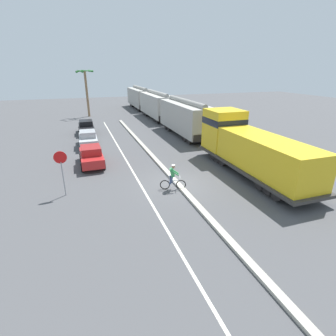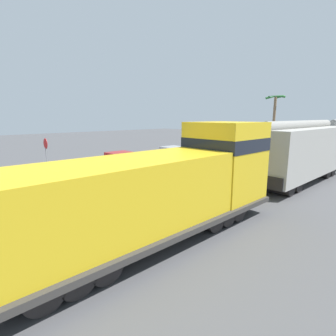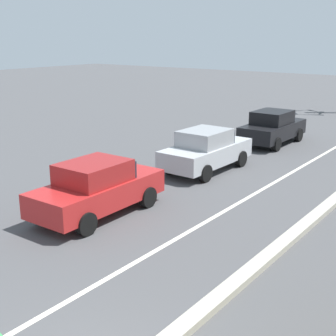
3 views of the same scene
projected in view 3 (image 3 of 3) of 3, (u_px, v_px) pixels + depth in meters
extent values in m
cube|color=#B2AD9E|center=(266.00, 258.00, 10.90)|extent=(0.36, 36.00, 0.16)
cube|color=silver|center=(182.00, 235.00, 12.31)|extent=(0.14, 36.00, 0.01)
cube|color=red|center=(98.00, 192.00, 13.61)|extent=(1.76, 4.22, 0.70)
cube|color=maroon|center=(94.00, 172.00, 13.32)|extent=(1.53, 1.92, 0.60)
cube|color=#1E232D|center=(117.00, 166.00, 14.11)|extent=(1.43, 0.14, 0.51)
cylinder|color=black|center=(109.00, 187.00, 15.18)|extent=(0.23, 0.64, 0.64)
cylinder|color=black|center=(148.00, 197.00, 14.26)|extent=(0.23, 0.64, 0.64)
cylinder|color=black|center=(45.00, 211.00, 13.15)|extent=(0.23, 0.64, 0.64)
cylinder|color=black|center=(86.00, 224.00, 12.24)|extent=(0.23, 0.64, 0.64)
cube|color=#B7BABF|center=(206.00, 153.00, 18.09)|extent=(1.76, 4.23, 0.70)
cube|color=#9C9EA2|center=(205.00, 138.00, 17.80)|extent=(1.53, 1.92, 0.60)
cube|color=#1E232D|center=(218.00, 135.00, 18.57)|extent=(1.43, 0.14, 0.51)
cylinder|color=black|center=(207.00, 153.00, 19.65)|extent=(0.23, 0.64, 0.64)
cylinder|color=black|center=(241.00, 159.00, 18.70)|extent=(0.23, 0.64, 0.64)
cylinder|color=black|center=(169.00, 166.00, 17.67)|extent=(0.23, 0.64, 0.64)
cylinder|color=black|center=(205.00, 173.00, 16.72)|extent=(0.23, 0.64, 0.64)
cube|color=black|center=(273.00, 130.00, 22.53)|extent=(1.72, 4.21, 0.70)
cube|color=black|center=(272.00, 117.00, 22.24)|extent=(1.51, 1.91, 0.60)
cube|color=#1E232D|center=(281.00, 116.00, 23.02)|extent=(1.43, 0.13, 0.51)
cylinder|color=black|center=(269.00, 131.00, 24.10)|extent=(0.22, 0.64, 0.64)
cylinder|color=black|center=(299.00, 135.00, 23.16)|extent=(0.22, 0.64, 0.64)
cylinder|color=black|center=(245.00, 140.00, 22.10)|extent=(0.22, 0.64, 0.64)
cylinder|color=black|center=(276.00, 144.00, 21.16)|extent=(0.22, 0.64, 0.64)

